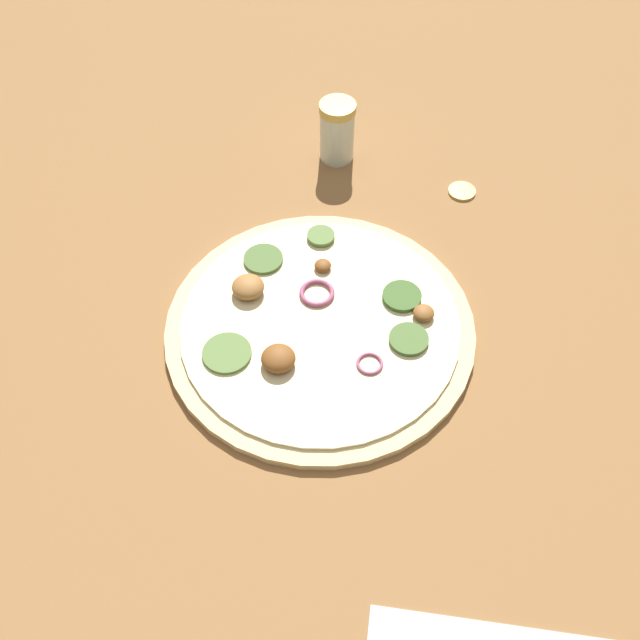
# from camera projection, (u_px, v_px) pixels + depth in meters

# --- Properties ---
(ground_plane) EXTENTS (3.00, 3.00, 0.00)m
(ground_plane) POSITION_uv_depth(u_px,v_px,m) (320.00, 330.00, 0.87)
(ground_plane) COLOR olive
(pizza) EXTENTS (0.36, 0.36, 0.03)m
(pizza) POSITION_uv_depth(u_px,v_px,m) (319.00, 326.00, 0.87)
(pizza) COLOR beige
(pizza) RESTS_ON ground_plane
(spice_jar) EXTENTS (0.05, 0.05, 0.09)m
(spice_jar) POSITION_uv_depth(u_px,v_px,m) (337.00, 131.00, 1.02)
(spice_jar) COLOR silver
(spice_jar) RESTS_ON ground_plane
(loose_cap) EXTENTS (0.04, 0.04, 0.01)m
(loose_cap) POSITION_uv_depth(u_px,v_px,m) (462.00, 190.00, 1.01)
(loose_cap) COLOR gold
(loose_cap) RESTS_ON ground_plane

